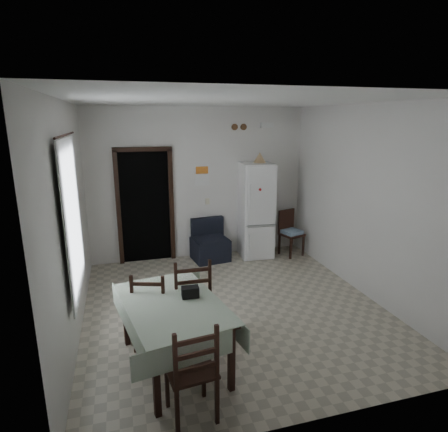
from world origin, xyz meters
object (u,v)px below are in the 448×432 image
at_px(dining_chair_far_right, 191,297).
at_px(dining_chair_near_head, 191,368).
at_px(navy_seat, 210,240).
at_px(fridge, 256,210).
at_px(corner_chair, 292,233).
at_px(dining_chair_far_left, 152,308).
at_px(dining_table, 174,334).

height_order(dining_chair_far_right, dining_chair_near_head, dining_chair_far_right).
xyz_separation_m(navy_seat, dining_chair_near_head, (-1.11, -3.81, 0.10)).
distance_m(fridge, navy_seat, 1.07).
xyz_separation_m(corner_chair, dining_chair_far_left, (-2.97, -2.38, 0.03)).
bearing_deg(corner_chair, dining_table, -151.32).
xyz_separation_m(dining_table, dining_chair_near_head, (0.05, -0.77, 0.11)).
height_order(navy_seat, dining_table, navy_seat).
relative_size(dining_chair_far_right, dining_chair_near_head, 1.09).
relative_size(fridge, dining_chair_near_head, 1.87).
bearing_deg(navy_seat, dining_chair_far_left, -125.02).
bearing_deg(navy_seat, dining_chair_far_right, -116.29).
height_order(navy_seat, dining_chair_near_head, dining_chair_near_head).
bearing_deg(navy_seat, dining_chair_near_head, -113.68).
height_order(fridge, dining_table, fridge).
bearing_deg(dining_chair_near_head, dining_table, -93.00).
bearing_deg(dining_chair_near_head, dining_chair_far_left, -86.04).
bearing_deg(dining_chair_far_right, dining_table, 61.44).
relative_size(fridge, dining_chair_far_right, 1.71).
bearing_deg(dining_chair_far_left, navy_seat, -99.50).
xyz_separation_m(fridge, navy_seat, (-0.93, -0.00, -0.53)).
height_order(navy_seat, corner_chair, corner_chair).
bearing_deg(fridge, corner_chair, -10.22).
distance_m(fridge, dining_table, 3.72).
relative_size(corner_chair, dining_chair_far_left, 0.93).
distance_m(dining_table, dining_chair_far_left, 0.52).
bearing_deg(navy_seat, corner_chair, -13.81).
bearing_deg(corner_chair, fridge, 148.60).
bearing_deg(corner_chair, dining_chair_far_right, -153.83).
bearing_deg(fridge, navy_seat, -175.80).
height_order(dining_table, dining_chair_far_left, dining_chair_far_left).
bearing_deg(fridge, dining_chair_far_left, -127.29).
bearing_deg(dining_chair_far_left, dining_table, 128.99).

